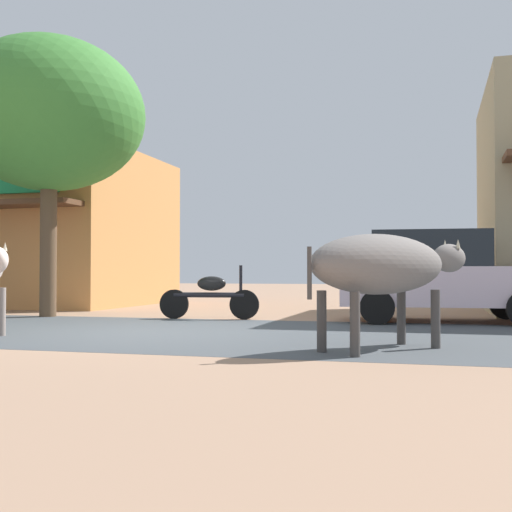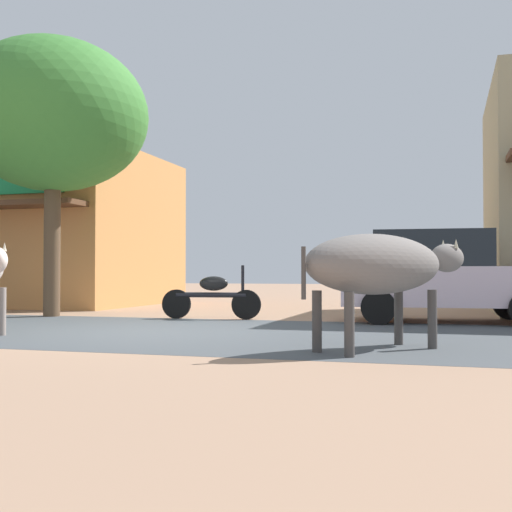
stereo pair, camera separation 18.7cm
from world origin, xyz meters
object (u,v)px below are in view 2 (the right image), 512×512
Objects in this scene: roadside_tree at (53,116)px; cow_far_dark at (379,265)px; parked_motorcycle at (213,295)px; parked_hatchback_car at (442,275)px.

cow_far_dark is (6.99, -3.96, -3.13)m from roadside_tree.
parked_motorcycle is at bearing 3.30° from roadside_tree.
roadside_tree is 2.43× the size of cow_far_dark.
roadside_tree is 8.36m from parked_hatchback_car.
cow_far_dark is (-0.67, -4.63, 0.14)m from parked_hatchback_car.
roadside_tree reaches higher than cow_far_dark.
roadside_tree is at bearing -174.98° from parked_hatchback_car.
roadside_tree reaches higher than parked_hatchback_car.
cow_far_dark reaches higher than parked_motorcycle.
parked_hatchback_car reaches higher than cow_far_dark.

